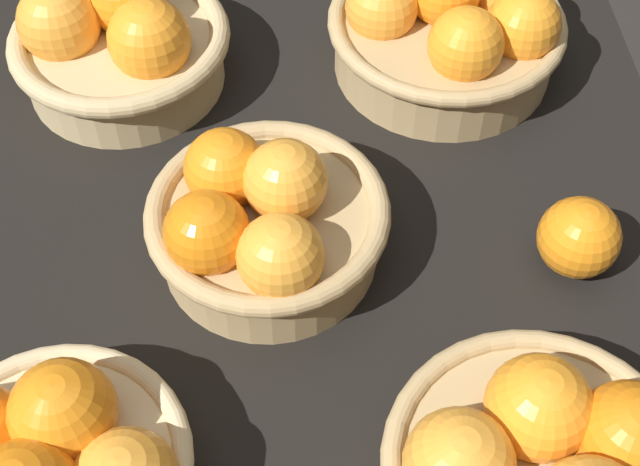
{
  "coord_description": "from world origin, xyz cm",
  "views": [
    {
      "loc": [
        -47.64,
        2.23,
        67.38
      ],
      "look_at": [
        -1.12,
        -0.54,
        7.0
      ],
      "focal_mm": 49.71,
      "sensor_mm": 36.0,
      "label": 1
    }
  ],
  "objects_px": {
    "basket_far_right": "(119,42)",
    "basket_center": "(262,220)",
    "basket_near_right": "(450,25)",
    "loose_orange_front_gap": "(579,238)"
  },
  "relations": [
    {
      "from": "basket_far_right",
      "to": "basket_center",
      "type": "xyz_separation_m",
      "value": [
        -0.24,
        -0.14,
        0.0
      ]
    },
    {
      "from": "basket_near_right",
      "to": "basket_center",
      "type": "relative_size",
      "value": 1.16
    },
    {
      "from": "basket_far_right",
      "to": "loose_orange_front_gap",
      "type": "height_order",
      "value": "basket_far_right"
    },
    {
      "from": "basket_near_right",
      "to": "basket_center",
      "type": "xyz_separation_m",
      "value": [
        -0.25,
        0.2,
        -0.0
      ]
    },
    {
      "from": "basket_center",
      "to": "loose_orange_front_gap",
      "type": "xyz_separation_m",
      "value": [
        -0.02,
        -0.27,
        -0.01
      ]
    },
    {
      "from": "basket_center",
      "to": "loose_orange_front_gap",
      "type": "bearing_deg",
      "value": -94.96
    },
    {
      "from": "basket_center",
      "to": "loose_orange_front_gap",
      "type": "relative_size",
      "value": 2.92
    },
    {
      "from": "basket_far_right",
      "to": "basket_center",
      "type": "relative_size",
      "value": 1.06
    },
    {
      "from": "basket_far_right",
      "to": "loose_orange_front_gap",
      "type": "xyz_separation_m",
      "value": [
        -0.26,
        -0.41,
        -0.01
      ]
    },
    {
      "from": "basket_near_right",
      "to": "loose_orange_front_gap",
      "type": "distance_m",
      "value": 0.28
    }
  ]
}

